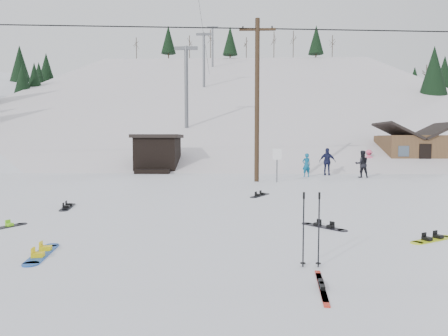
{
  "coord_description": "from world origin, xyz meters",
  "views": [
    {
      "loc": [
        0.94,
        -8.44,
        2.32
      ],
      "look_at": [
        0.48,
        4.78,
        1.4
      ],
      "focal_mm": 32.0,
      "sensor_mm": 36.0,
      "label": 1
    }
  ],
  "objects_px": {
    "utility_pole": "(257,98)",
    "hero_snowboard": "(42,253)",
    "hero_skis": "(322,286)",
    "cabin": "(413,151)"
  },
  "relations": [
    {
      "from": "utility_pole",
      "to": "hero_snowboard",
      "type": "relative_size",
      "value": 5.52
    },
    {
      "from": "utility_pole",
      "to": "hero_skis",
      "type": "height_order",
      "value": "utility_pole"
    },
    {
      "from": "hero_skis",
      "to": "utility_pole",
      "type": "bearing_deg",
      "value": 97.15
    },
    {
      "from": "utility_pole",
      "to": "cabin",
      "type": "bearing_deg",
      "value": 37.56
    },
    {
      "from": "cabin",
      "to": "hero_skis",
      "type": "height_order",
      "value": "cabin"
    },
    {
      "from": "utility_pole",
      "to": "hero_snowboard",
      "type": "distance_m",
      "value": 16.14
    },
    {
      "from": "cabin",
      "to": "hero_snowboard",
      "type": "distance_m",
      "value": 30.55
    },
    {
      "from": "cabin",
      "to": "hero_snowboard",
      "type": "relative_size",
      "value": 3.3
    },
    {
      "from": "utility_pole",
      "to": "hero_snowboard",
      "type": "height_order",
      "value": "utility_pole"
    },
    {
      "from": "utility_pole",
      "to": "cabin",
      "type": "relative_size",
      "value": 1.67
    }
  ]
}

